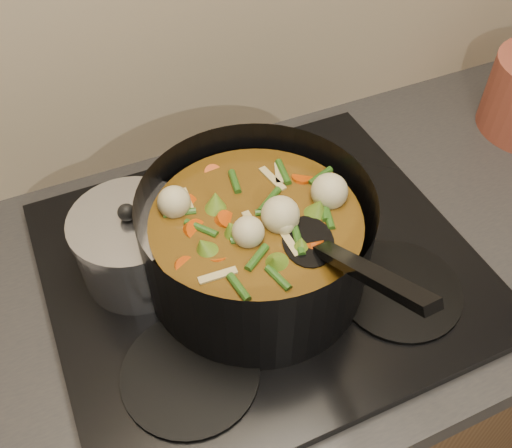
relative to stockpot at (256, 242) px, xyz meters
name	(u,v)px	position (x,y,z in m)	size (l,w,h in m)	color
counter	(260,401)	(0.02, 0.02, -0.55)	(2.64, 0.64, 0.91)	brown
stovetop	(261,266)	(0.02, 0.02, -0.08)	(0.62, 0.54, 0.03)	black
stockpot	(256,242)	(0.00, 0.00, 0.00)	(0.35, 0.44, 0.23)	black
saucepan	(135,245)	(-0.15, 0.08, -0.02)	(0.17, 0.17, 0.14)	silver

